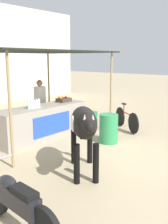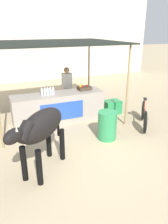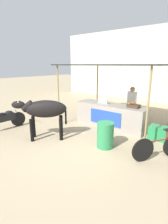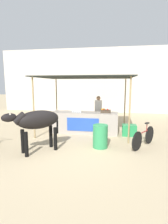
{
  "view_description": "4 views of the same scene",
  "coord_description": "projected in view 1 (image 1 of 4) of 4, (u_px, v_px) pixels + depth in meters",
  "views": [
    {
      "loc": [
        -5.04,
        -3.54,
        2.35
      ],
      "look_at": [
        -0.01,
        0.6,
        1.0
      ],
      "focal_mm": 42.0,
      "sensor_mm": 36.0,
      "label": 1
    },
    {
      "loc": [
        -1.92,
        -4.41,
        2.96
      ],
      "look_at": [
        0.31,
        0.79,
        0.77
      ],
      "focal_mm": 35.0,
      "sensor_mm": 36.0,
      "label": 2
    },
    {
      "loc": [
        3.54,
        -3.94,
        2.54
      ],
      "look_at": [
        -0.25,
        0.75,
        0.89
      ],
      "focal_mm": 28.0,
      "sensor_mm": 36.0,
      "label": 3
    },
    {
      "loc": [
        1.3,
        -5.5,
        2.21
      ],
      "look_at": [
        0.18,
        1.08,
        1.15
      ],
      "focal_mm": 28.0,
      "sensor_mm": 36.0,
      "label": 4
    }
  ],
  "objects": [
    {
      "name": "ground_plane",
      "position": [
        103.0,
        154.0,
        6.49
      ],
      "size": [
        60.0,
        60.0,
        0.0
      ],
      "primitive_type": "plane",
      "color": "tan"
    },
    {
      "name": "stall_counter",
      "position": [
        43.0,
        122.0,
        7.77
      ],
      "size": [
        3.0,
        0.82,
        0.96
      ],
      "color": "#9E9389",
      "rests_on": "ground"
    },
    {
      "name": "stall_awning",
      "position": [
        34.0,
        54.0,
        7.55
      ],
      "size": [
        4.2,
        3.2,
        2.55
      ],
      "color": "black",
      "rests_on": "ground"
    },
    {
      "name": "water_bottle_row",
      "position": [
        34.0,
        104.0,
        7.35
      ],
      "size": [
        0.43,
        0.07,
        0.25
      ],
      "color": "silver",
      "rests_on": "stall_counter"
    },
    {
      "name": "fruit_crate",
      "position": [
        63.0,
        100.0,
        8.41
      ],
      "size": [
        0.44,
        0.32,
        0.18
      ],
      "color": "#3F3326",
      "rests_on": "stall_counter"
    },
    {
      "name": "vendor_behind_counter",
      "position": [
        40.0,
        104.0,
        8.59
      ],
      "size": [
        0.34,
        0.22,
        1.65
      ],
      "color": "#383842",
      "rests_on": "ground"
    },
    {
      "name": "cooler_box",
      "position": [
        88.0,
        119.0,
        9.26
      ],
      "size": [
        0.6,
        0.44,
        0.48
      ],
      "primitive_type": "cube",
      "color": "#268C4C",
      "rests_on": "ground"
    },
    {
      "name": "water_barrel",
      "position": [
        109.0,
        128.0,
        7.34
      ],
      "size": [
        0.52,
        0.52,
        0.81
      ],
      "primitive_type": "cylinder",
      "color": "#2D8C51",
      "rests_on": "ground"
    },
    {
      "name": "cow",
      "position": [
        84.0,
        125.0,
        5.23
      ],
      "size": [
        1.55,
        1.54,
        1.44
      ],
      "color": "black",
      "rests_on": "ground"
    },
    {
      "name": "motorcycle_parked",
      "position": [
        16.0,
        202.0,
        3.57
      ],
      "size": [
        0.55,
        1.8,
        0.9
      ],
      "color": "black",
      "rests_on": "ground"
    },
    {
      "name": "bicycle_leaning",
      "position": [
        126.0,
        119.0,
        8.7
      ],
      "size": [
        0.95,
        1.4,
        0.85
      ],
      "color": "black",
      "rests_on": "ground"
    }
  ]
}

